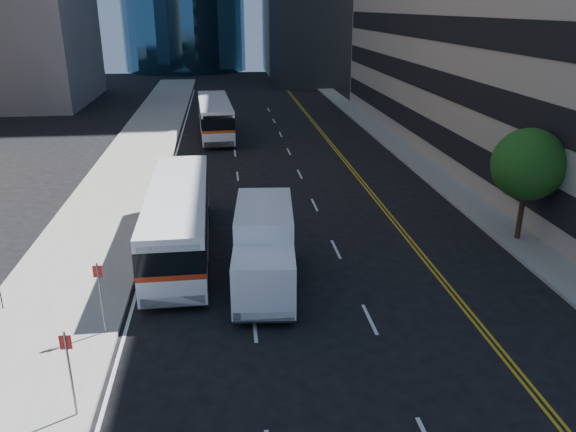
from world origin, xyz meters
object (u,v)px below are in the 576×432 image
object	(u,v)px
box_truck	(264,248)
bus_front	(179,218)
bus_rear	(215,116)
street_tree	(528,165)

from	to	relation	value
box_truck	bus_front	bearing A→B (deg)	137.57
bus_front	bus_rear	world-z (taller)	bus_rear
bus_front	box_truck	size ratio (longest dim) A/B	1.74
street_tree	bus_front	size ratio (longest dim) A/B	0.45
street_tree	bus_rear	world-z (taller)	street_tree
street_tree	bus_rear	xyz separation A→B (m)	(-13.93, 24.30, -2.05)
bus_rear	box_truck	xyz separation A→B (m)	(2.01, -27.37, 0.00)
box_truck	bus_rear	bearing A→B (deg)	99.04
street_tree	bus_front	xyz separation A→B (m)	(-15.35, 0.65, -2.06)
bus_rear	street_tree	bearing A→B (deg)	-63.25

